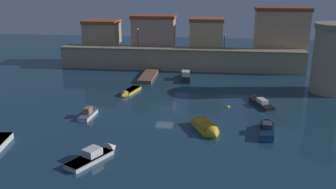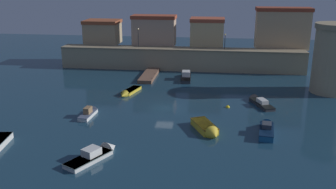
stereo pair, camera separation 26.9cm
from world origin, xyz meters
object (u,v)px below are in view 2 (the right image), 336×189
at_px(moored_boat_1, 90,112).
at_px(moored_boat_2, 129,92).
at_px(moored_boat_0, 186,76).
at_px(moored_boat_6, 98,153).
at_px(moored_boat_4, 266,128).
at_px(mooring_buoy_0, 228,107).
at_px(moored_boat_5, 258,101).
at_px(fortress_tower, 334,58).
at_px(quay_lamp_1, 225,39).
at_px(quay_lamp_0, 138,35).
at_px(moored_boat_7, 207,129).

relative_size(moored_boat_1, moored_boat_2, 0.88).
xyz_separation_m(moored_boat_0, moored_boat_6, (-6.45, -32.56, -0.14)).
relative_size(moored_boat_4, mooring_buoy_0, 10.10).
bearing_deg(moored_boat_5, fortress_tower, -79.70).
distance_m(quay_lamp_1, moored_boat_2, 24.07).
bearing_deg(moored_boat_4, quay_lamp_0, 42.82).
bearing_deg(moored_boat_6, moored_boat_1, 50.09).
relative_size(quay_lamp_0, moored_boat_7, 0.63).
bearing_deg(moored_boat_7, moored_boat_5, 124.58).
bearing_deg(quay_lamp_0, moored_boat_7, -64.89).
distance_m(moored_boat_1, moored_boat_5, 24.32).
distance_m(moored_boat_2, moored_boat_6, 21.97).
bearing_deg(moored_boat_1, moored_boat_6, -154.87).
bearing_deg(moored_boat_7, mooring_buoy_0, 139.91).
distance_m(quay_lamp_0, moored_boat_7, 35.62).
distance_m(moored_boat_0, moored_boat_5, 17.34).
xyz_separation_m(fortress_tower, moored_boat_4, (-12.12, -18.12, -5.10)).
bearing_deg(moored_boat_1, quay_lamp_1, -30.18).
relative_size(moored_boat_0, moored_boat_4, 1.16).
height_order(moored_boat_5, moored_boat_6, moored_boat_6).
xyz_separation_m(moored_boat_4, moored_boat_7, (-7.02, -1.07, -0.03)).
relative_size(moored_boat_0, moored_boat_5, 1.02).
height_order(moored_boat_4, moored_boat_6, moored_boat_4).
distance_m(quay_lamp_0, mooring_buoy_0, 29.07).
relative_size(fortress_tower, moored_boat_4, 1.83).
distance_m(quay_lamp_0, moored_boat_5, 30.25).
relative_size(moored_boat_5, moored_boat_6, 1.04).
bearing_deg(mooring_buoy_0, quay_lamp_1, 90.89).
xyz_separation_m(moored_boat_6, moored_boat_7, (11.08, 7.81, 0.09)).
bearing_deg(fortress_tower, quay_lamp_1, 143.37).
height_order(quay_lamp_0, moored_boat_0, quay_lamp_0).
relative_size(quay_lamp_1, moored_boat_0, 0.43).
distance_m(fortress_tower, mooring_buoy_0, 19.93).
bearing_deg(moored_boat_6, moored_boat_2, 32.79).
relative_size(moored_boat_1, moored_boat_4, 0.85).
relative_size(moored_boat_5, mooring_buoy_0, 11.53).
distance_m(fortress_tower, quay_lamp_0, 36.27).
distance_m(quay_lamp_1, moored_boat_6, 42.17).
xyz_separation_m(moored_boat_5, moored_boat_7, (-7.10, -11.97, 0.13)).
xyz_separation_m(quay_lamp_0, moored_boat_2, (1.95, -17.65, -6.51)).
bearing_deg(moored_boat_7, moored_boat_6, -79.56).
relative_size(fortress_tower, moored_boat_2, 1.90).
xyz_separation_m(fortress_tower, quay_lamp_1, (-16.87, 12.54, 0.79)).
height_order(moored_boat_2, moored_boat_7, moored_boat_7).
height_order(moored_boat_0, mooring_buoy_0, moored_boat_0).
height_order(quay_lamp_1, moored_boat_4, quay_lamp_1).
xyz_separation_m(quay_lamp_0, moored_boat_4, (21.89, -30.66, -6.32)).
relative_size(quay_lamp_0, quay_lamp_1, 1.25).
bearing_deg(moored_boat_6, moored_boat_0, 16.79).
xyz_separation_m(quay_lamp_1, mooring_buoy_0, (0.35, -22.20, -6.36)).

